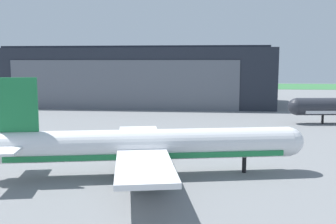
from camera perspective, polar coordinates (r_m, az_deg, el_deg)
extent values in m
plane|color=slate|center=(53.00, -0.54, -8.48)|extent=(440.00, 440.00, 0.00)
cube|color=#367440|center=(239.46, 4.41, 3.91)|extent=(440.00, 56.00, 0.08)
cube|color=#232833|center=(137.14, -5.04, 5.26)|extent=(92.87, 38.59, 18.91)
cube|color=slate|center=(118.21, -6.79, 3.98)|extent=(70.58, 0.30, 15.13)
cube|color=#232833|center=(137.14, -5.09, 9.46)|extent=(92.87, 9.26, 1.20)
sphere|color=#282B33|center=(95.72, 18.47, 0.76)|extent=(3.95, 3.95, 3.95)
cylinder|color=black|center=(98.40, 21.91, -1.02)|extent=(0.56, 0.56, 2.02)
cylinder|color=white|center=(49.33, -3.09, -4.84)|extent=(37.63, 11.52, 3.91)
sphere|color=white|center=(53.65, 17.46, -4.18)|extent=(3.76, 3.76, 3.76)
cube|color=#1E7A42|center=(49.56, -3.08, -6.06)|extent=(34.69, 10.95, 0.68)
cube|color=#1E7A42|center=(50.23, -21.45, 0.99)|extent=(4.87, 1.39, 6.65)
cube|color=white|center=(48.42, -22.96, -5.18)|extent=(4.43, 6.06, 0.28)
cube|color=white|center=(53.95, -21.15, -3.85)|extent=(4.43, 6.06, 0.28)
cube|color=white|center=(41.37, -3.54, -7.94)|extent=(8.84, 15.33, 0.56)
cube|color=white|center=(57.50, -4.27, -3.59)|extent=(8.84, 15.33, 0.56)
cylinder|color=gray|center=(42.90, -2.51, -9.29)|extent=(4.08, 2.87, 2.15)
cylinder|color=gray|center=(56.68, -3.41, -5.16)|extent=(4.08, 2.87, 2.15)
cylinder|color=black|center=(52.26, 11.21, -7.66)|extent=(0.56, 0.56, 2.10)
cylinder|color=black|center=(48.02, -4.75, -8.89)|extent=(0.56, 0.56, 2.10)
cylinder|color=black|center=(51.98, -4.86, -7.63)|extent=(0.56, 0.56, 2.10)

